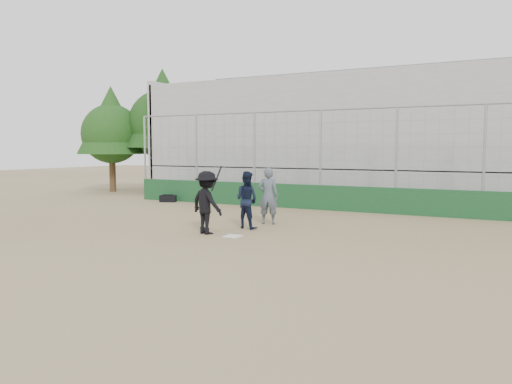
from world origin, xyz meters
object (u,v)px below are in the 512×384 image
at_px(batter_at_plate, 207,202).
at_px(umpire, 268,199).
at_px(catcher_crouched, 247,209).
at_px(equipment_bag, 168,199).

bearing_deg(batter_at_plate, umpire, 73.26).
bearing_deg(batter_at_plate, catcher_crouched, 67.52).
bearing_deg(catcher_crouched, batter_at_plate, -112.48).
distance_m(umpire, equipment_bag, 8.10).
relative_size(catcher_crouched, equipment_bag, 1.48).
bearing_deg(equipment_bag, catcher_crouched, -36.10).
bearing_deg(umpire, batter_at_plate, 58.32).
relative_size(batter_at_plate, equipment_bag, 2.43).
xyz_separation_m(batter_at_plate, equipment_bag, (-6.32, 6.39, -0.75)).
height_order(batter_at_plate, umpire, batter_at_plate).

